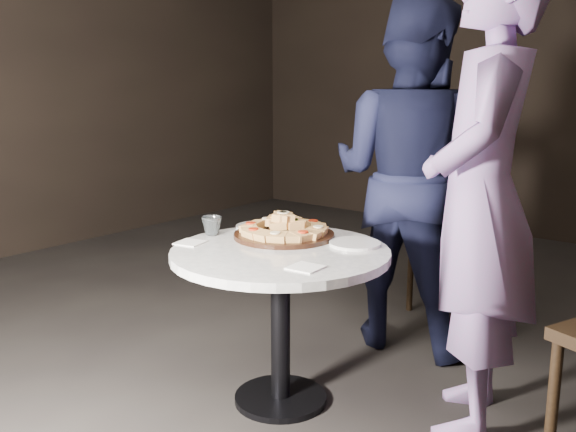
{
  "coord_description": "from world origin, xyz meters",
  "views": [
    {
      "loc": [
        1.71,
        -2.06,
        1.35
      ],
      "look_at": [
        0.11,
        -0.07,
        0.8
      ],
      "focal_mm": 40.0,
      "sensor_mm": 36.0,
      "label": 1
    }
  ],
  "objects_px": {
    "water_glass": "(212,226)",
    "focaccia_pile": "(284,227)",
    "table": "(280,279)",
    "chair_far": "(447,229)",
    "diner_navy": "(409,176)",
    "serving_board": "(284,235)",
    "diner_teal": "(481,198)"
  },
  "relations": [
    {
      "from": "table",
      "to": "diner_navy",
      "type": "xyz_separation_m",
      "value": [
        0.08,
        0.92,
        0.33
      ]
    },
    {
      "from": "table",
      "to": "chair_far",
      "type": "distance_m",
      "value": 1.41
    },
    {
      "from": "focaccia_pile",
      "to": "diner_teal",
      "type": "relative_size",
      "value": 0.22
    },
    {
      "from": "serving_board",
      "to": "focaccia_pile",
      "type": "relative_size",
      "value": 1.12
    },
    {
      "from": "chair_far",
      "to": "diner_teal",
      "type": "height_order",
      "value": "diner_teal"
    },
    {
      "from": "diner_navy",
      "to": "focaccia_pile",
      "type": "bearing_deg",
      "value": 71.25
    },
    {
      "from": "table",
      "to": "serving_board",
      "type": "bearing_deg",
      "value": 125.0
    },
    {
      "from": "chair_far",
      "to": "focaccia_pile",
      "type": "bearing_deg",
      "value": 85.38
    },
    {
      "from": "focaccia_pile",
      "to": "chair_far",
      "type": "xyz_separation_m",
      "value": [
        0.19,
        1.24,
        -0.21
      ]
    },
    {
      "from": "chair_far",
      "to": "table",
      "type": "bearing_deg",
      "value": 90.95
    },
    {
      "from": "table",
      "to": "focaccia_pile",
      "type": "distance_m",
      "value": 0.26
    },
    {
      "from": "serving_board",
      "to": "water_glass",
      "type": "xyz_separation_m",
      "value": [
        -0.28,
        -0.17,
        0.03
      ]
    },
    {
      "from": "focaccia_pile",
      "to": "water_glass",
      "type": "bearing_deg",
      "value": -149.49
    },
    {
      "from": "water_glass",
      "to": "serving_board",
      "type": "bearing_deg",
      "value": 31.13
    },
    {
      "from": "water_glass",
      "to": "chair_far",
      "type": "xyz_separation_m",
      "value": [
        0.47,
        1.41,
        -0.2
      ]
    },
    {
      "from": "diner_navy",
      "to": "water_glass",
      "type": "bearing_deg",
      "value": 58.34
    },
    {
      "from": "chair_far",
      "to": "diner_navy",
      "type": "distance_m",
      "value": 0.61
    },
    {
      "from": "water_glass",
      "to": "diner_navy",
      "type": "xyz_separation_m",
      "value": [
        0.47,
        0.92,
        0.16
      ]
    },
    {
      "from": "water_glass",
      "to": "diner_navy",
      "type": "relative_size",
      "value": 0.05
    },
    {
      "from": "diner_teal",
      "to": "diner_navy",
      "type": "bearing_deg",
      "value": -155.18
    },
    {
      "from": "table",
      "to": "chair_far",
      "type": "bearing_deg",
      "value": 87.05
    },
    {
      "from": "focaccia_pile",
      "to": "water_glass",
      "type": "height_order",
      "value": "focaccia_pile"
    },
    {
      "from": "water_glass",
      "to": "focaccia_pile",
      "type": "bearing_deg",
      "value": 30.51
    },
    {
      "from": "focaccia_pile",
      "to": "diner_navy",
      "type": "relative_size",
      "value": 0.23
    },
    {
      "from": "table",
      "to": "diner_teal",
      "type": "height_order",
      "value": "diner_teal"
    },
    {
      "from": "table",
      "to": "diner_teal",
      "type": "bearing_deg",
      "value": 25.98
    },
    {
      "from": "diner_navy",
      "to": "table",
      "type": "bearing_deg",
      "value": 80.69
    },
    {
      "from": "water_glass",
      "to": "diner_navy",
      "type": "distance_m",
      "value": 1.04
    },
    {
      "from": "serving_board",
      "to": "chair_far",
      "type": "bearing_deg",
      "value": 81.3
    },
    {
      "from": "focaccia_pile",
      "to": "diner_teal",
      "type": "height_order",
      "value": "diner_teal"
    },
    {
      "from": "table",
      "to": "diner_teal",
      "type": "xyz_separation_m",
      "value": [
        0.69,
        0.34,
        0.37
      ]
    },
    {
      "from": "water_glass",
      "to": "chair_far",
      "type": "bearing_deg",
      "value": 71.67
    }
  ]
}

